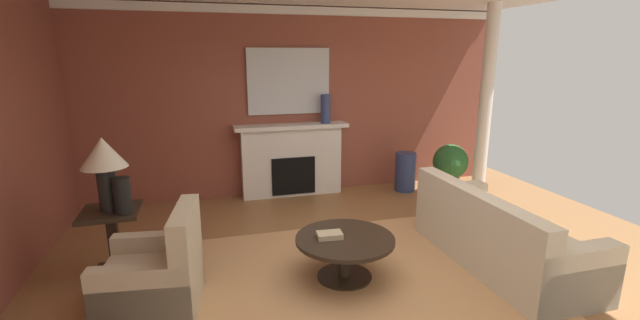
{
  "coord_description": "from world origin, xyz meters",
  "views": [
    {
      "loc": [
        -1.4,
        -3.75,
        2.22
      ],
      "look_at": [
        -0.05,
        1.02,
        1.0
      ],
      "focal_mm": 23.9,
      "sensor_mm": 36.0,
      "label": 1
    }
  ],
  "objects_px": {
    "fireplace": "(292,162)",
    "armchair_near_window": "(156,279)",
    "table_lamp": "(104,160)",
    "vase_tall_corner": "(405,172)",
    "side_table": "(114,238)",
    "vase_mantel_right": "(325,109)",
    "sofa": "(497,238)",
    "coffee_table": "(345,248)",
    "potted_plant": "(450,165)",
    "vase_on_side_table": "(122,196)",
    "mantel_mirror": "(289,81)"
  },
  "relations": [
    {
      "from": "fireplace",
      "to": "armchair_near_window",
      "type": "distance_m",
      "value": 3.42
    },
    {
      "from": "table_lamp",
      "to": "vase_tall_corner",
      "type": "distance_m",
      "value": 4.63
    },
    {
      "from": "fireplace",
      "to": "side_table",
      "type": "bearing_deg",
      "value": -138.48
    },
    {
      "from": "side_table",
      "to": "vase_mantel_right",
      "type": "xyz_separation_m",
      "value": [
        2.86,
        2.0,
        0.99
      ]
    },
    {
      "from": "sofa",
      "to": "coffee_table",
      "type": "xyz_separation_m",
      "value": [
        -1.69,
        0.15,
        0.04
      ]
    },
    {
      "from": "vase_mantel_right",
      "to": "potted_plant",
      "type": "xyz_separation_m",
      "value": [
        1.93,
        -0.63,
        -0.9
      ]
    },
    {
      "from": "sofa",
      "to": "vase_tall_corner",
      "type": "bearing_deg",
      "value": 84.77
    },
    {
      "from": "coffee_table",
      "to": "armchair_near_window",
      "type": "bearing_deg",
      "value": -177.21
    },
    {
      "from": "vase_tall_corner",
      "to": "vase_mantel_right",
      "type": "xyz_separation_m",
      "value": [
        -1.33,
        0.25,
        1.07
      ]
    },
    {
      "from": "side_table",
      "to": "potted_plant",
      "type": "xyz_separation_m",
      "value": [
        4.79,
        1.37,
        0.09
      ]
    },
    {
      "from": "table_lamp",
      "to": "vase_on_side_table",
      "type": "height_order",
      "value": "table_lamp"
    },
    {
      "from": "mantel_mirror",
      "to": "vase_tall_corner",
      "type": "height_order",
      "value": "mantel_mirror"
    },
    {
      "from": "table_lamp",
      "to": "potted_plant",
      "type": "height_order",
      "value": "table_lamp"
    },
    {
      "from": "fireplace",
      "to": "potted_plant",
      "type": "bearing_deg",
      "value": -15.32
    },
    {
      "from": "coffee_table",
      "to": "vase_mantel_right",
      "type": "height_order",
      "value": "vase_mantel_right"
    },
    {
      "from": "coffee_table",
      "to": "table_lamp",
      "type": "xyz_separation_m",
      "value": [
        -2.26,
        0.74,
        0.89
      ]
    },
    {
      "from": "potted_plant",
      "to": "sofa",
      "type": "bearing_deg",
      "value": -110.39
    },
    {
      "from": "potted_plant",
      "to": "table_lamp",
      "type": "bearing_deg",
      "value": -164.05
    },
    {
      "from": "fireplace",
      "to": "side_table",
      "type": "relative_size",
      "value": 2.57
    },
    {
      "from": "fireplace",
      "to": "table_lamp",
      "type": "height_order",
      "value": "table_lamp"
    },
    {
      "from": "vase_on_side_table",
      "to": "potted_plant",
      "type": "xyz_separation_m",
      "value": [
        4.64,
        1.49,
        -0.39
      ]
    },
    {
      "from": "side_table",
      "to": "vase_on_side_table",
      "type": "bearing_deg",
      "value": -38.66
    },
    {
      "from": "mantel_mirror",
      "to": "coffee_table",
      "type": "bearing_deg",
      "value": -91.04
    },
    {
      "from": "side_table",
      "to": "vase_mantel_right",
      "type": "height_order",
      "value": "vase_mantel_right"
    },
    {
      "from": "fireplace",
      "to": "coffee_table",
      "type": "distance_m",
      "value": 2.8
    },
    {
      "from": "armchair_near_window",
      "to": "side_table",
      "type": "xyz_separation_m",
      "value": [
        -0.47,
        0.83,
        0.09
      ]
    },
    {
      "from": "sofa",
      "to": "side_table",
      "type": "xyz_separation_m",
      "value": [
        -3.95,
        0.9,
        0.1
      ]
    },
    {
      "from": "table_lamp",
      "to": "coffee_table",
      "type": "bearing_deg",
      "value": -18.23
    },
    {
      "from": "fireplace",
      "to": "vase_mantel_right",
      "type": "relative_size",
      "value": 3.93
    },
    {
      "from": "table_lamp",
      "to": "sofa",
      "type": "bearing_deg",
      "value": -12.81
    },
    {
      "from": "coffee_table",
      "to": "vase_on_side_table",
      "type": "bearing_deg",
      "value": 163.52
    },
    {
      "from": "armchair_near_window",
      "to": "vase_tall_corner",
      "type": "bearing_deg",
      "value": 34.76
    },
    {
      "from": "vase_mantel_right",
      "to": "fireplace",
      "type": "bearing_deg",
      "value": 174.87
    },
    {
      "from": "side_table",
      "to": "vase_on_side_table",
      "type": "xyz_separation_m",
      "value": [
        0.15,
        -0.12,
        0.48
      ]
    },
    {
      "from": "sofa",
      "to": "side_table",
      "type": "distance_m",
      "value": 4.05
    },
    {
      "from": "sofa",
      "to": "coffee_table",
      "type": "height_order",
      "value": "sofa"
    },
    {
      "from": "armchair_near_window",
      "to": "table_lamp",
      "type": "bearing_deg",
      "value": 119.67
    },
    {
      "from": "fireplace",
      "to": "vase_on_side_table",
      "type": "distance_m",
      "value": 3.08
    },
    {
      "from": "sofa",
      "to": "coffee_table",
      "type": "bearing_deg",
      "value": 174.81
    },
    {
      "from": "coffee_table",
      "to": "vase_tall_corner",
      "type": "xyz_separation_m",
      "value": [
        1.93,
        2.49,
        -0.01
      ]
    },
    {
      "from": "side_table",
      "to": "vase_mantel_right",
      "type": "bearing_deg",
      "value": 34.91
    },
    {
      "from": "armchair_near_window",
      "to": "table_lamp",
      "type": "xyz_separation_m",
      "value": [
        -0.47,
        0.83,
        0.92
      ]
    },
    {
      "from": "mantel_mirror",
      "to": "coffee_table",
      "type": "height_order",
      "value": "mantel_mirror"
    },
    {
      "from": "vase_mantel_right",
      "to": "armchair_near_window",
      "type": "bearing_deg",
      "value": -130.18
    },
    {
      "from": "sofa",
      "to": "mantel_mirror",
      "type": "bearing_deg",
      "value": 118.07
    },
    {
      "from": "fireplace",
      "to": "vase_tall_corner",
      "type": "xyz_separation_m",
      "value": [
        1.88,
        -0.3,
        -0.23
      ]
    },
    {
      "from": "fireplace",
      "to": "armchair_near_window",
      "type": "height_order",
      "value": "fireplace"
    },
    {
      "from": "mantel_mirror",
      "to": "sofa",
      "type": "height_order",
      "value": "mantel_mirror"
    },
    {
      "from": "armchair_near_window",
      "to": "vase_mantel_right",
      "type": "distance_m",
      "value": 3.86
    },
    {
      "from": "coffee_table",
      "to": "sofa",
      "type": "bearing_deg",
      "value": -5.19
    }
  ]
}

